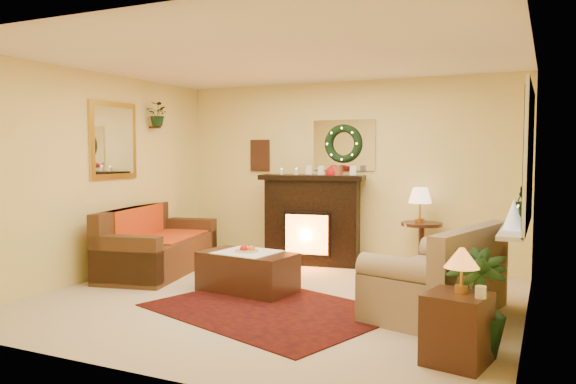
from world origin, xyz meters
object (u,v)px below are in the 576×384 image
at_px(end_table_square, 457,329).
at_px(fireplace, 313,226).
at_px(loveseat, 436,271).
at_px(sofa, 160,240).
at_px(coffee_table, 248,274).
at_px(side_table_round, 421,250).

bearing_deg(end_table_square, fireplace, 128.50).
xyz_separation_m(fireplace, loveseat, (2.06, -1.79, -0.13)).
relative_size(sofa, loveseat, 1.31).
bearing_deg(fireplace, end_table_square, -60.59).
distance_m(loveseat, coffee_table, 2.12).
bearing_deg(fireplace, loveseat, -50.16).
bearing_deg(loveseat, sofa, -171.53).
bearing_deg(sofa, end_table_square, -34.89).
xyz_separation_m(loveseat, side_table_round, (-0.49, 1.71, -0.10)).
bearing_deg(end_table_square, sofa, 157.21).
height_order(sofa, loveseat, loveseat).
bearing_deg(end_table_square, loveseat, 107.03).
bearing_deg(loveseat, fireplace, 154.11).
distance_m(sofa, loveseat, 3.74).
bearing_deg(end_table_square, coffee_table, 153.28).
relative_size(end_table_square, coffee_table, 0.50).
distance_m(sofa, fireplace, 2.15).
bearing_deg(side_table_round, sofa, -158.39).
xyz_separation_m(loveseat, end_table_square, (0.40, -1.29, -0.15)).
xyz_separation_m(sofa, fireplace, (1.66, 1.36, 0.12)).
relative_size(fireplace, loveseat, 0.86).
height_order(sofa, coffee_table, sofa).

